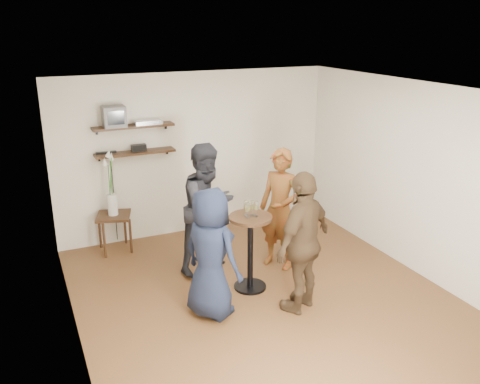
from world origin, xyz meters
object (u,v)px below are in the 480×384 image
side_table (114,221)px  person_dark (208,209)px  crt_monitor (114,116)px  drinks_table (250,242)px  person_brown (303,242)px  person_plaid (280,209)px  person_navy (211,254)px  radio (139,148)px  dvd_deck (148,122)px

side_table → person_dark: person_dark is taller
crt_monitor → side_table: crt_monitor is taller
drinks_table → person_dark: 0.82m
crt_monitor → person_brown: size_ratio=0.18×
person_plaid → person_navy: person_plaid is taller
radio → person_brown: size_ratio=0.13×
person_plaid → drinks_table: bearing=-90.0°
crt_monitor → person_brown: 3.37m
side_table → person_dark: (1.08, -1.16, 0.42)m
dvd_deck → side_table: dvd_deck is taller
radio → side_table: (-0.49, -0.17, -1.03)m
person_dark → person_navy: (-0.39, -1.09, -0.12)m
dvd_deck → person_brown: size_ratio=0.23×
drinks_table → person_brown: (0.36, -0.69, 0.22)m
dvd_deck → side_table: 1.56m
crt_monitor → radio: (0.33, 0.00, -0.50)m
dvd_deck → person_dark: bearing=-71.9°
person_navy → radio: bearing=-23.9°
crt_monitor → person_brown: crt_monitor is taller
person_dark → person_navy: person_dark is taller
dvd_deck → drinks_table: bearing=-70.4°
drinks_table → person_plaid: 0.81m
crt_monitor → radio: size_ratio=1.45×
person_brown → drinks_table: bearing=-90.0°
drinks_table → person_plaid: person_plaid is taller
side_table → person_dark: 1.64m
drinks_table → side_table: bearing=126.2°
crt_monitor → person_dark: (0.93, -1.34, -1.11)m
side_table → drinks_table: bearing=-53.8°
dvd_deck → radio: 0.41m
dvd_deck → person_dark: size_ratio=0.22×
drinks_table → crt_monitor: bearing=120.7°
radio → person_brown: person_brown is taller
dvd_deck → person_brown: (1.09, -2.75, -1.03)m
drinks_table → person_plaid: bearing=32.7°
dvd_deck → radio: bearing=180.0°
crt_monitor → drinks_table: (1.22, -2.06, -1.37)m
radio → dvd_deck: bearing=0.0°
dvd_deck → radio: (-0.16, 0.00, -0.38)m
radio → person_brown: bearing=-65.6°
radio → side_table: 1.15m
dvd_deck → person_navy: dvd_deck is taller
crt_monitor → person_plaid: 2.75m
side_table → crt_monitor: bearing=48.9°
person_brown → radio: bearing=-93.0°
person_dark → person_plaid: bearing=-39.8°
dvd_deck → person_brown: bearing=-68.3°
person_navy → person_brown: size_ratio=0.91×
radio → drinks_table: 2.40m
side_table → drinks_table: (1.38, -1.88, 0.16)m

